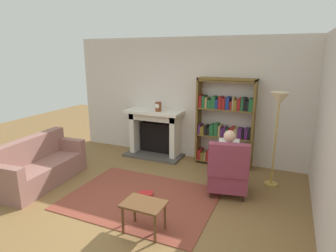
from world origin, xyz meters
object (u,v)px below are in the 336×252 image
seated_reader (228,158)px  floor_lamp (279,107)px  fireplace (156,131)px  bookshelf (225,125)px  sofa_floral (40,167)px  armchair_reading (228,172)px  side_table (144,207)px  mantel_clock (158,107)px

seated_reader → floor_lamp: size_ratio=0.67×
fireplace → seated_reader: (1.95, -1.17, 0.04)m
fireplace → seated_reader: seated_reader is taller
bookshelf → floor_lamp: size_ratio=1.09×
fireplace → sofa_floral: bearing=-120.4°
armchair_reading → floor_lamp: (0.67, 0.71, 1.03)m
floor_lamp → armchair_reading: bearing=-133.3°
armchair_reading → seated_reader: bearing=-90.0°
bookshelf → side_table: 2.87m
fireplace → armchair_reading: (1.98, -1.29, -0.15)m
bookshelf → armchair_reading: size_ratio=1.92×
bookshelf → side_table: (-0.44, -2.79, -0.53)m
fireplace → side_table: bearing=-66.9°
fireplace → sofa_floral: (-1.30, -2.22, -0.26)m
sofa_floral → floor_lamp: floor_lamp is taller
fireplace → mantel_clock: bearing=-38.5°
mantel_clock → side_table: mantel_clock is taller
mantel_clock → armchair_reading: bearing=-32.6°
seated_reader → bookshelf: bearing=-85.9°
mantel_clock → side_table: bearing=-68.4°
seated_reader → mantel_clock: bearing=-42.0°
side_table → floor_lamp: (1.47, 2.18, 1.09)m
mantel_clock → bookshelf: bearing=5.2°
sofa_floral → side_table: bearing=-106.6°
bookshelf → side_table: bookshelf is taller
bookshelf → sofa_floral: size_ratio=1.07×
fireplace → armchair_reading: fireplace is taller
fireplace → seated_reader: size_ratio=1.18×
seated_reader → armchair_reading: bearing=90.0°
armchair_reading → fireplace: bearing=-44.7°
side_table → mantel_clock: bearing=111.6°
mantel_clock → floor_lamp: size_ratio=0.12×
mantel_clock → sofa_floral: size_ratio=0.12×
bookshelf → side_table: size_ratio=3.33×
seated_reader → sofa_floral: seated_reader is taller
bookshelf → armchair_reading: (0.36, -1.32, -0.47)m
armchair_reading → floor_lamp: bearing=-145.0°
side_table → bookshelf: bearing=81.1°
mantel_clock → armchair_reading: (1.85, -1.19, -0.77)m
mantel_clock → bookshelf: 1.53m
mantel_clock → sofa_floral: 2.70m
seated_reader → side_table: bearing=52.2°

